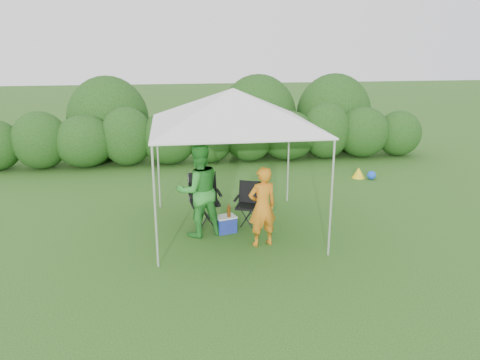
{
  "coord_description": "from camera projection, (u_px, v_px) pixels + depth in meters",
  "views": [
    {
      "loc": [
        -1.2,
        -8.32,
        3.67
      ],
      "look_at": [
        0.12,
        0.4,
        1.05
      ],
      "focal_mm": 35.0,
      "sensor_mm": 36.0,
      "label": 1
    }
  ],
  "objects": [
    {
      "name": "ground",
      "position": [
        237.0,
        238.0,
        9.1
      ],
      "size": [
        70.0,
        70.0,
        0.0
      ],
      "primitive_type": "plane",
      "color": "#32621F"
    },
    {
      "name": "man",
      "position": [
        262.0,
        207.0,
        8.58
      ],
      "size": [
        0.62,
        0.48,
        1.51
      ],
      "primitive_type": "imported",
      "rotation": [
        0.0,
        0.0,
        3.38
      ],
      "color": "orange",
      "rests_on": "ground"
    },
    {
      "name": "lawn_toy",
      "position": [
        362.0,
        173.0,
        13.02
      ],
      "size": [
        0.6,
        0.5,
        0.3
      ],
      "color": "yellow",
      "rests_on": "ground"
    },
    {
      "name": "canopy",
      "position": [
        233.0,
        108.0,
        8.87
      ],
      "size": [
        3.1,
        3.1,
        2.83
      ],
      "color": "silver",
      "rests_on": "ground"
    },
    {
      "name": "woman",
      "position": [
        199.0,
        190.0,
        9.0
      ],
      "size": [
        1.04,
        0.9,
        1.83
      ],
      "primitive_type": "imported",
      "rotation": [
        0.0,
        0.0,
        3.41
      ],
      "color": "green",
      "rests_on": "ground"
    },
    {
      "name": "bottle",
      "position": [
        229.0,
        210.0,
        9.21
      ],
      "size": [
        0.07,
        0.07,
        0.27
      ],
      "primitive_type": "cylinder",
      "color": "#592D0C",
      "rests_on": "cooler"
    },
    {
      "name": "chair_right",
      "position": [
        249.0,
        200.0,
        9.73
      ],
      "size": [
        0.65,
        0.63,
        0.87
      ],
      "rotation": [
        0.0,
        0.0,
        -0.37
      ],
      "color": "black",
      "rests_on": "ground"
    },
    {
      "name": "chair_left",
      "position": [
        204.0,
        195.0,
        9.73
      ],
      "size": [
        0.69,
        0.64,
        1.05
      ],
      "rotation": [
        0.0,
        0.0,
        0.1
      ],
      "color": "black",
      "rests_on": "ground"
    },
    {
      "name": "hedge",
      "position": [
        210.0,
        137.0,
        14.55
      ],
      "size": [
        14.07,
        1.53,
        1.8
      ],
      "color": "#224C17",
      "rests_on": "ground"
    },
    {
      "name": "cooler",
      "position": [
        226.0,
        224.0,
        9.33
      ],
      "size": [
        0.47,
        0.39,
        0.34
      ],
      "rotation": [
        0.0,
        0.0,
        0.29
      ],
      "color": "#213399",
      "rests_on": "ground"
    }
  ]
}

